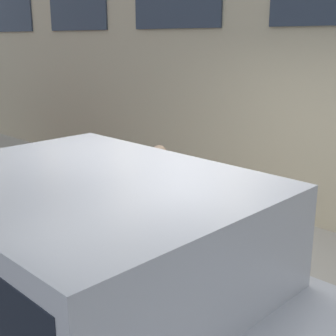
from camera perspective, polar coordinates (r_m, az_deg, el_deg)
ground_plane at (r=4.42m, az=2.26°, el=-18.06°), size 80.00×80.00×0.00m
sidewalk at (r=5.21m, az=11.45°, el=-11.67°), size 2.41×60.00×0.18m
fire_hydrant at (r=4.66m, az=1.25°, el=-7.53°), size 0.32×0.44×0.86m
person at (r=5.42m, az=-1.07°, el=-1.72°), size 0.27×0.18×1.10m
parked_car_silver_near at (r=3.14m, az=-9.51°, el=-14.21°), size 1.90×4.49×1.64m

